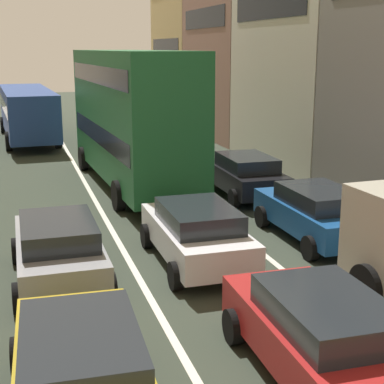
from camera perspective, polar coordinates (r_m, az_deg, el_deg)
lane_stripe_left at (r=22.52m, az=-10.11°, el=0.43°), size 0.16×60.00×0.01m
lane_stripe_right at (r=23.14m, az=-1.74°, el=1.01°), size 0.16×60.00×0.01m
building_row_right at (r=26.97m, az=15.16°, el=15.53°), size 7.20×43.90×13.50m
sedan_centre_lane_second at (r=9.65m, az=12.52°, el=-13.36°), size 2.13×4.33×1.49m
wagon_left_lane_second at (r=8.64m, az=-10.75°, el=-16.74°), size 2.21×4.37×1.49m
hatchback_centre_lane_third at (r=14.26m, az=0.45°, el=-3.94°), size 2.07×4.31×1.49m
sedan_left_lane_third at (r=13.48m, az=-12.86°, el=-5.37°), size 2.06×4.30×1.49m
sedan_right_lane_behind_truck at (r=16.35m, az=11.99°, el=-1.91°), size 2.08×4.31×1.49m
wagon_right_lane_far at (r=20.84m, az=5.18°, el=1.74°), size 2.11×4.33×1.49m
bus_mid_queue_primary at (r=22.02m, az=-5.96°, el=7.74°), size 3.17×10.60×5.06m
bus_far_queue_secondary at (r=34.50m, az=-15.73°, el=7.72°), size 3.17×10.61×2.90m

